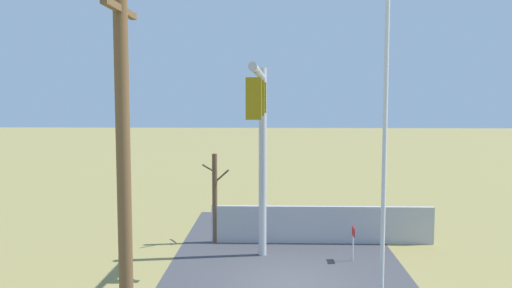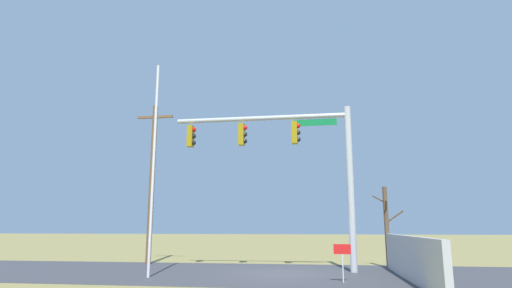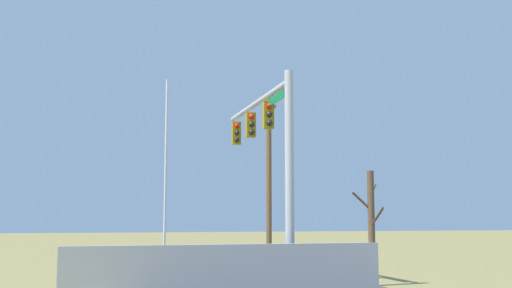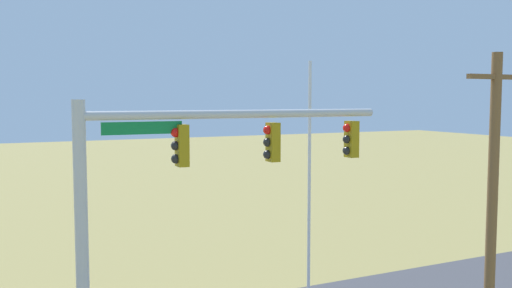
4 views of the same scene
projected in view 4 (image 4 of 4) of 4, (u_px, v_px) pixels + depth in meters
signal_mast at (183, 183)px, 12.81m from camera, size 7.65×0.41×6.80m
flagpole at (309, 188)px, 17.66m from camera, size 0.10×0.10×7.98m
utility_pole at (492, 206)px, 13.97m from camera, size 1.90×0.26×7.95m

